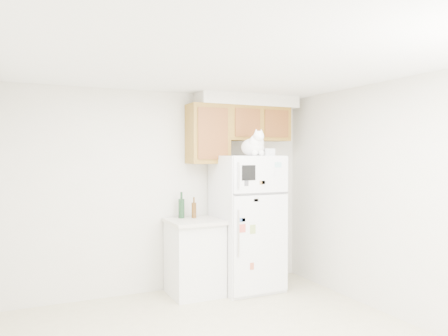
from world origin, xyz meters
TOP-DOWN VIEW (x-y plane):
  - room_shell at (0.12, 0.24)m, footprint 3.84×4.04m
  - refrigerator at (0.95, 1.61)m, footprint 0.76×0.78m
  - base_counter at (0.26, 1.68)m, footprint 0.64×0.64m
  - cat at (0.93, 1.39)m, footprint 0.32×0.46m
  - storage_box_back at (1.12, 1.68)m, footprint 0.20×0.16m
  - storage_box_front at (1.16, 1.45)m, footprint 0.16×0.12m
  - bottle_green at (0.16, 1.87)m, footprint 0.08×0.08m
  - bottle_amber at (0.31, 1.82)m, footprint 0.06×0.06m

SIDE VIEW (x-z plane):
  - base_counter at x=0.26m, z-range 0.00..0.92m
  - refrigerator at x=0.95m, z-range 0.00..1.70m
  - bottle_amber at x=0.31m, z-range 0.92..1.18m
  - bottle_green at x=0.16m, z-range 0.92..1.25m
  - room_shell at x=0.12m, z-range 0.41..2.93m
  - storage_box_front at x=1.16m, z-range 1.70..1.79m
  - storage_box_back at x=1.12m, z-range 1.70..1.80m
  - cat at x=0.93m, z-range 1.66..1.99m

